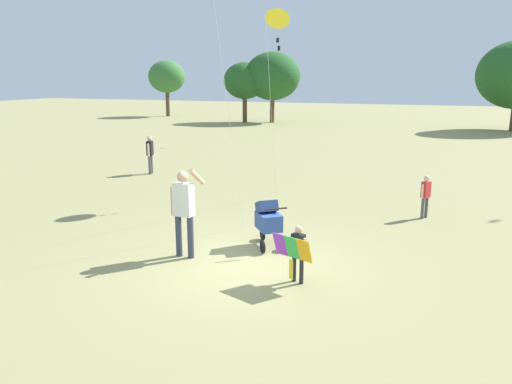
{
  "coord_description": "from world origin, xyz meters",
  "views": [
    {
      "loc": [
        3.4,
        -8.46,
        3.61
      ],
      "look_at": [
        -0.09,
        0.81,
        1.3
      ],
      "focal_mm": 34.85,
      "sensor_mm": 36.0,
      "label": 1
    }
  ],
  "objects": [
    {
      "name": "ground_plane",
      "position": [
        0.0,
        0.0,
        0.0
      ],
      "size": [
        120.0,
        120.0,
        0.0
      ],
      "primitive_type": "plane",
      "color": "#938E5B"
    },
    {
      "name": "treeline_distant",
      "position": [
        -0.08,
        29.87,
        3.7
      ],
      "size": [
        33.24,
        7.05,
        6.01
      ],
      "color": "brown",
      "rests_on": "ground"
    },
    {
      "name": "child_with_butterfly_kite",
      "position": [
        1.15,
        -0.44,
        0.64
      ],
      "size": [
        0.78,
        0.48,
        1.06
      ],
      "color": "#232328",
      "rests_on": "ground"
    },
    {
      "name": "person_adult_flyer",
      "position": [
        -1.35,
        0.04,
        1.08
      ],
      "size": [
        0.58,
        0.54,
        1.87
      ],
      "color": "#33384C",
      "rests_on": "ground"
    },
    {
      "name": "stroller",
      "position": [
        0.01,
        1.28,
        0.61
      ],
      "size": [
        0.91,
        1.04,
        1.03
      ],
      "color": "black",
      "rests_on": "ground"
    },
    {
      "name": "kite_orange_delta",
      "position": [
        -1.35,
        5.89,
        5.2
      ],
      "size": [
        0.97,
        2.95,
        5.52
      ],
      "color": "yellow",
      "rests_on": "ground"
    },
    {
      "name": "person_red_shirt",
      "position": [
        -6.89,
        7.49,
        0.85
      ],
      "size": [
        0.27,
        0.45,
        1.45
      ],
      "color": "#4C4C51",
      "rests_on": "ground"
    },
    {
      "name": "person_couple_left",
      "position": [
        3.11,
        4.77,
        0.67
      ],
      "size": [
        0.25,
        0.32,
        1.13
      ],
      "color": "#4C4C51",
      "rests_on": "ground"
    }
  ]
}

